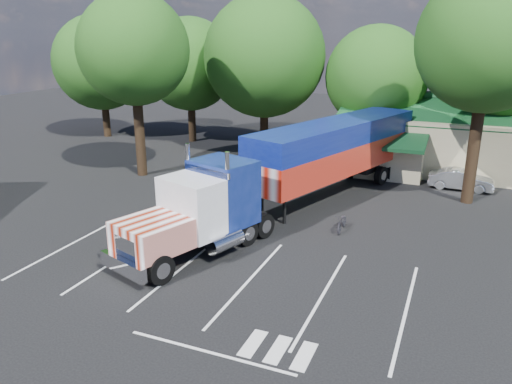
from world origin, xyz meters
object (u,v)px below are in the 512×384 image
at_px(woman, 256,220).
at_px(silver_sedan, 461,180).
at_px(semi_truck, 307,161).
at_px(bicycle, 342,222).

xyz_separation_m(woman, silver_sedan, (9.45, 12.49, -0.17)).
bearing_deg(silver_sedan, woman, 143.84).
relative_size(semi_truck, bicycle, 12.77).
distance_m(semi_truck, silver_sedan, 11.27).
relative_size(woman, silver_sedan, 0.41).
height_order(semi_truck, woman, semi_truck).
distance_m(woman, bicycle, 4.57).
distance_m(semi_truck, woman, 5.77).
height_order(woman, bicycle, woman).
bearing_deg(woman, semi_truck, -35.67).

